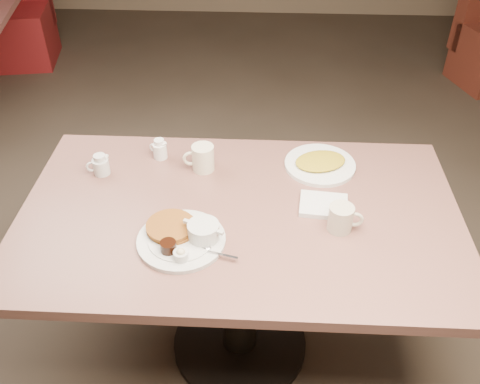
{
  "coord_description": "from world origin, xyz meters",
  "views": [
    {
      "loc": [
        0.07,
        -1.35,
        1.92
      ],
      "look_at": [
        0.0,
        0.02,
        0.82
      ],
      "focal_mm": 39.39,
      "sensor_mm": 36.0,
      "label": 1
    }
  ],
  "objects_px": {
    "coffee_mug_far": "(202,158)",
    "creamer_left": "(101,165)",
    "hash_plate": "(320,163)",
    "coffee_mug_near": "(341,218)",
    "diner_table": "(240,247)",
    "main_plate": "(184,236)",
    "creamer_right": "(160,149)"
  },
  "relations": [
    {
      "from": "hash_plate",
      "to": "creamer_right",
      "type": "bearing_deg",
      "value": 177.17
    },
    {
      "from": "creamer_left",
      "to": "creamer_right",
      "type": "bearing_deg",
      "value": 29.78
    },
    {
      "from": "coffee_mug_near",
      "to": "diner_table",
      "type": "bearing_deg",
      "value": 168.45
    },
    {
      "from": "creamer_left",
      "to": "hash_plate",
      "type": "relative_size",
      "value": 0.26
    },
    {
      "from": "diner_table",
      "to": "creamer_right",
      "type": "bearing_deg",
      "value": 136.32
    },
    {
      "from": "coffee_mug_near",
      "to": "creamer_right",
      "type": "bearing_deg",
      "value": 150.1
    },
    {
      "from": "diner_table",
      "to": "coffee_mug_far",
      "type": "bearing_deg",
      "value": 122.21
    },
    {
      "from": "main_plate",
      "to": "creamer_right",
      "type": "distance_m",
      "value": 0.48
    },
    {
      "from": "main_plate",
      "to": "coffee_mug_near",
      "type": "height_order",
      "value": "coffee_mug_near"
    },
    {
      "from": "creamer_left",
      "to": "hash_plate",
      "type": "bearing_deg",
      "value": 5.91
    },
    {
      "from": "coffee_mug_far",
      "to": "hash_plate",
      "type": "bearing_deg",
      "value": 5.0
    },
    {
      "from": "hash_plate",
      "to": "coffee_mug_near",
      "type": "bearing_deg",
      "value": -83.11
    },
    {
      "from": "creamer_right",
      "to": "hash_plate",
      "type": "xyz_separation_m",
      "value": [
        0.61,
        -0.03,
        -0.02
      ]
    },
    {
      "from": "main_plate",
      "to": "coffee_mug_far",
      "type": "relative_size",
      "value": 3.0
    },
    {
      "from": "diner_table",
      "to": "coffee_mug_near",
      "type": "height_order",
      "value": "coffee_mug_near"
    },
    {
      "from": "creamer_right",
      "to": "coffee_mug_near",
      "type": "bearing_deg",
      "value": -29.9
    },
    {
      "from": "diner_table",
      "to": "main_plate",
      "type": "relative_size",
      "value": 4.06
    },
    {
      "from": "hash_plate",
      "to": "creamer_left",
      "type": "bearing_deg",
      "value": -174.09
    },
    {
      "from": "main_plate",
      "to": "coffee_mug_far",
      "type": "xyz_separation_m",
      "value": [
        0.02,
        0.39,
        0.03
      ]
    },
    {
      "from": "coffee_mug_near",
      "to": "hash_plate",
      "type": "relative_size",
      "value": 0.35
    },
    {
      "from": "coffee_mug_far",
      "to": "creamer_left",
      "type": "relative_size",
      "value": 1.39
    },
    {
      "from": "coffee_mug_far",
      "to": "creamer_right",
      "type": "height_order",
      "value": "coffee_mug_far"
    },
    {
      "from": "coffee_mug_far",
      "to": "diner_table",
      "type": "bearing_deg",
      "value": -57.79
    },
    {
      "from": "creamer_right",
      "to": "hash_plate",
      "type": "relative_size",
      "value": 0.23
    },
    {
      "from": "diner_table",
      "to": "creamer_right",
      "type": "relative_size",
      "value": 18.75
    },
    {
      "from": "coffee_mug_far",
      "to": "creamer_left",
      "type": "xyz_separation_m",
      "value": [
        -0.37,
        -0.05,
        -0.01
      ]
    },
    {
      "from": "creamer_left",
      "to": "hash_plate",
      "type": "xyz_separation_m",
      "value": [
        0.81,
        0.08,
        -0.02
      ]
    },
    {
      "from": "coffee_mug_near",
      "to": "creamer_right",
      "type": "xyz_separation_m",
      "value": [
        -0.66,
        0.38,
        -0.01
      ]
    },
    {
      "from": "coffee_mug_far",
      "to": "creamer_right",
      "type": "xyz_separation_m",
      "value": [
        -0.17,
        0.07,
        -0.01
      ]
    },
    {
      "from": "diner_table",
      "to": "coffee_mug_far",
      "type": "relative_size",
      "value": 12.18
    },
    {
      "from": "main_plate",
      "to": "creamer_right",
      "type": "height_order",
      "value": "creamer_right"
    },
    {
      "from": "diner_table",
      "to": "creamer_left",
      "type": "relative_size",
      "value": 16.93
    }
  ]
}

